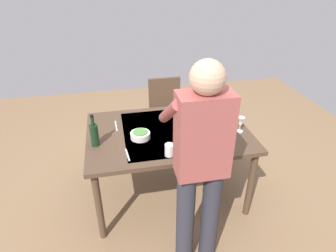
# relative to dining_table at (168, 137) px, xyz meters

# --- Properties ---
(ground_plane) EXTENTS (6.00, 6.00, 0.00)m
(ground_plane) POSITION_rel_dining_table_xyz_m (0.00, 0.00, -0.69)
(ground_plane) COLOR #846647
(dining_table) EXTENTS (1.52, 1.05, 0.77)m
(dining_table) POSITION_rel_dining_table_xyz_m (0.00, 0.00, 0.00)
(dining_table) COLOR #4C3828
(dining_table) RESTS_ON ground_plane
(chair_near) EXTENTS (0.40, 0.40, 0.91)m
(chair_near) POSITION_rel_dining_table_xyz_m (-0.16, -0.90, -0.17)
(chair_near) COLOR #352114
(chair_near) RESTS_ON ground_plane
(person_server) EXTENTS (0.42, 0.61, 1.69)m
(person_server) POSITION_rel_dining_table_xyz_m (-0.07, 0.78, 0.27)
(person_server) COLOR #2D2D38
(person_server) RESTS_ON ground_plane
(wine_bottle) EXTENTS (0.07, 0.07, 0.30)m
(wine_bottle) POSITION_rel_dining_table_xyz_m (0.67, 0.12, 0.18)
(wine_bottle) COLOR black
(wine_bottle) RESTS_ON dining_table
(wine_glass_left) EXTENTS (0.07, 0.07, 0.15)m
(wine_glass_left) POSITION_rel_dining_table_xyz_m (-0.24, -0.25, 0.18)
(wine_glass_left) COLOR white
(wine_glass_left) RESTS_ON dining_table
(wine_glass_right) EXTENTS (0.07, 0.07, 0.15)m
(wine_glass_right) POSITION_rel_dining_table_xyz_m (-0.66, 0.15, 0.18)
(wine_glass_right) COLOR white
(wine_glass_right) RESTS_ON dining_table
(water_cup_near_left) EXTENTS (0.08, 0.08, 0.10)m
(water_cup_near_left) POSITION_rel_dining_table_xyz_m (-0.28, -0.02, 0.12)
(water_cup_near_left) COLOR silver
(water_cup_near_left) RESTS_ON dining_table
(water_cup_near_right) EXTENTS (0.08, 0.08, 0.10)m
(water_cup_near_right) POSITION_rel_dining_table_xyz_m (0.07, 0.40, 0.12)
(water_cup_near_right) COLOR silver
(water_cup_near_right) RESTS_ON dining_table
(serving_bowl_pasta) EXTENTS (0.30, 0.30, 0.07)m
(serving_bowl_pasta) POSITION_rel_dining_table_xyz_m (-0.17, 0.23, 0.10)
(serving_bowl_pasta) COLOR white
(serving_bowl_pasta) RESTS_ON dining_table
(side_bowl_salad) EXTENTS (0.18, 0.18, 0.07)m
(side_bowl_salad) POSITION_rel_dining_table_xyz_m (0.27, 0.08, 0.10)
(side_bowl_salad) COLOR white
(side_bowl_salad) RESTS_ON dining_table
(dinner_plate_near) EXTENTS (0.23, 0.23, 0.01)m
(dinner_plate_near) POSITION_rel_dining_table_xyz_m (-0.50, 0.02, 0.08)
(dinner_plate_near) COLOR white
(dinner_plate_near) RESTS_ON dining_table
(table_knife) EXTENTS (0.02, 0.20, 0.00)m
(table_knife) POSITION_rel_dining_table_xyz_m (0.48, -0.19, 0.07)
(table_knife) COLOR silver
(table_knife) RESTS_ON dining_table
(table_fork) EXTENTS (0.03, 0.18, 0.00)m
(table_fork) POSITION_rel_dining_table_xyz_m (0.41, 0.33, 0.07)
(table_fork) COLOR silver
(table_fork) RESTS_ON dining_table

